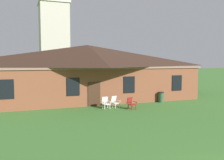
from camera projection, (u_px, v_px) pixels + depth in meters
brick_building at (88, 71)px, 25.84m from camera, size 21.34×10.40×5.59m
dome_tower at (54, 31)px, 42.63m from camera, size 5.18×5.18×19.76m
lawn_chair_by_porch at (106, 102)px, 20.08m from camera, size 0.67×0.70×0.96m
lawn_chair_near_door at (115, 102)px, 20.51m from camera, size 0.75×0.80×0.96m
lawn_chair_left_end at (131, 103)px, 19.81m from camera, size 0.75×0.80×0.96m
trash_bin at (161, 97)px, 23.06m from camera, size 0.56×0.56×0.98m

